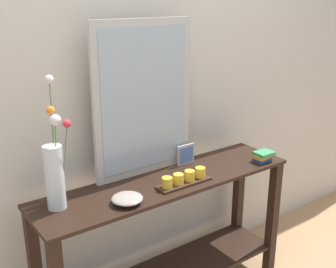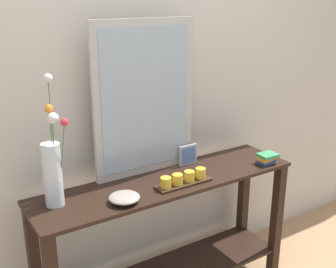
{
  "view_description": "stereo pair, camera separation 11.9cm",
  "coord_description": "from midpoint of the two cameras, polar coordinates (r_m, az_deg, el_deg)",
  "views": [
    {
      "loc": [
        -1.22,
        -1.69,
        1.75
      ],
      "look_at": [
        0.0,
        0.0,
        1.05
      ],
      "focal_mm": 44.78,
      "sensor_mm": 36.0,
      "label": 1
    },
    {
      "loc": [
        -1.12,
        -1.75,
        1.75
      ],
      "look_at": [
        0.0,
        0.0,
        1.05
      ],
      "focal_mm": 44.78,
      "sensor_mm": 36.0,
      "label": 2
    }
  ],
  "objects": [
    {
      "name": "wall_back",
      "position": [
        2.38,
        -2.64,
        8.78
      ],
      "size": [
        6.4,
        0.08,
        2.7
      ],
      "primitive_type": "cube",
      "color": "beige",
      "rests_on": "ground"
    },
    {
      "name": "console_table",
      "position": [
        2.44,
        1.44,
        -12.98
      ],
      "size": [
        1.51,
        0.38,
        0.79
      ],
      "color": "black",
      "rests_on": "ground"
    },
    {
      "name": "mirror_leaning",
      "position": [
        2.26,
        -1.61,
        4.74
      ],
      "size": [
        0.6,
        0.03,
        0.85
      ],
      "color": "#B7B2AD",
      "rests_on": "console_table"
    },
    {
      "name": "tall_vase_left",
      "position": [
        2.01,
        -13.78,
        -4.49
      ],
      "size": [
        0.12,
        0.15,
        0.62
      ],
      "color": "silver",
      "rests_on": "console_table"
    },
    {
      "name": "candle_tray",
      "position": [
        2.23,
        3.67,
        -6.22
      ],
      "size": [
        0.32,
        0.09,
        0.07
      ],
      "color": "#382316",
      "rests_on": "console_table"
    },
    {
      "name": "picture_frame_small",
      "position": [
        2.47,
        4.12,
        -2.86
      ],
      "size": [
        0.12,
        0.01,
        0.12
      ],
      "color": "#B7B2AD",
      "rests_on": "console_table"
    },
    {
      "name": "decorative_bowl",
      "position": [
        2.05,
        -4.3,
        -8.63
      ],
      "size": [
        0.15,
        0.15,
        0.04
      ],
      "color": "#9E9389",
      "rests_on": "console_table"
    },
    {
      "name": "book_stack",
      "position": [
        2.57,
        14.6,
        -3.21
      ],
      "size": [
        0.13,
        0.09,
        0.06
      ],
      "color": "#2D519E",
      "rests_on": "console_table"
    }
  ]
}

